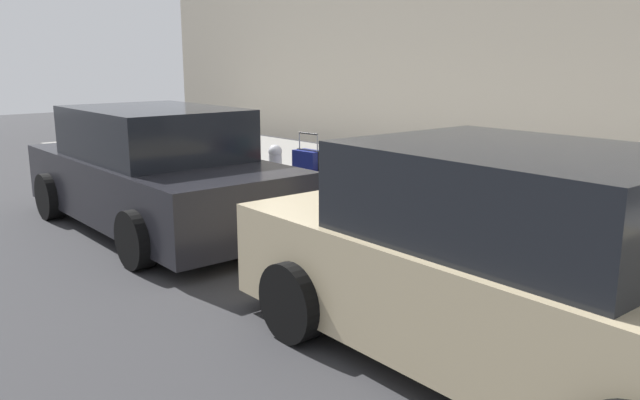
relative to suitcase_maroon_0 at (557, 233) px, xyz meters
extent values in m
plane|color=#333335|center=(4.32, 0.56, -0.46)|extent=(40.00, 40.00, 0.00)
cube|color=gray|center=(4.32, -1.94, -0.39)|extent=(18.00, 5.00, 0.14)
cube|color=maroon|center=(0.00, 0.00, 0.00)|extent=(0.37, 0.22, 0.64)
cube|color=black|center=(0.00, 0.00, 0.00)|extent=(0.36, 0.07, 0.66)
cylinder|color=gray|center=(-0.15, 0.01, 0.34)|extent=(0.02, 0.02, 0.04)
cylinder|color=gray|center=(0.15, -0.01, 0.34)|extent=(0.02, 0.02, 0.04)
cylinder|color=black|center=(0.00, 0.00, 0.36)|extent=(0.30, 0.05, 0.02)
cylinder|color=black|center=(-0.15, 0.01, -0.30)|extent=(0.05, 0.02, 0.04)
cylinder|color=black|center=(0.15, -0.01, -0.30)|extent=(0.05, 0.02, 0.04)
cube|color=navy|center=(0.41, 0.06, 0.04)|extent=(0.36, 0.27, 0.73)
cube|color=black|center=(0.41, 0.06, 0.04)|extent=(0.35, 0.06, 0.75)
cylinder|color=gray|center=(0.26, 0.07, 0.50)|extent=(0.02, 0.02, 0.19)
cylinder|color=gray|center=(0.55, 0.06, 0.50)|extent=(0.02, 0.02, 0.19)
cylinder|color=black|center=(0.41, 0.06, 0.60)|extent=(0.29, 0.04, 0.02)
cylinder|color=black|center=(0.26, 0.07, -0.30)|extent=(0.04, 0.02, 0.04)
cylinder|color=black|center=(0.55, 0.06, -0.30)|extent=(0.04, 0.02, 0.04)
cube|color=#0F606B|center=(0.82, 0.04, 0.05)|extent=(0.39, 0.21, 0.74)
cube|color=black|center=(0.82, 0.04, 0.05)|extent=(0.38, 0.06, 0.76)
cylinder|color=gray|center=(0.67, 0.03, 0.44)|extent=(0.02, 0.02, 0.04)
cylinder|color=gray|center=(0.98, 0.05, 0.44)|extent=(0.02, 0.02, 0.04)
cylinder|color=black|center=(0.82, 0.04, 0.46)|extent=(0.32, 0.04, 0.02)
cylinder|color=black|center=(0.66, 0.03, -0.30)|extent=(0.05, 0.02, 0.04)
cylinder|color=black|center=(0.99, 0.05, -0.30)|extent=(0.05, 0.02, 0.04)
cube|color=red|center=(1.26, 0.05, -0.02)|extent=(0.38, 0.24, 0.61)
cube|color=black|center=(1.26, 0.05, -0.02)|extent=(0.39, 0.05, 0.62)
cylinder|color=gray|center=(1.10, 0.05, 0.43)|extent=(0.02, 0.02, 0.30)
cylinder|color=gray|center=(1.42, 0.05, 0.43)|extent=(0.02, 0.02, 0.30)
cylinder|color=black|center=(1.26, 0.05, 0.58)|extent=(0.32, 0.03, 0.02)
cylinder|color=black|center=(1.09, 0.05, -0.30)|extent=(0.04, 0.02, 0.04)
cylinder|color=black|center=(1.42, 0.05, -0.30)|extent=(0.04, 0.02, 0.04)
cube|color=#9EA0A8|center=(1.74, -0.01, -0.06)|extent=(0.49, 0.27, 0.52)
cube|color=black|center=(1.74, -0.01, -0.06)|extent=(0.49, 0.08, 0.53)
cylinder|color=gray|center=(1.53, 0.00, 0.31)|extent=(0.02, 0.02, 0.22)
cylinder|color=gray|center=(1.95, -0.03, 0.31)|extent=(0.02, 0.02, 0.22)
cylinder|color=black|center=(1.74, -0.01, 0.42)|extent=(0.42, 0.06, 0.02)
cylinder|color=black|center=(1.53, 0.00, -0.30)|extent=(0.05, 0.02, 0.04)
cylinder|color=black|center=(1.96, -0.03, -0.30)|extent=(0.05, 0.02, 0.04)
cube|color=black|center=(2.25, -0.05, 0.02)|extent=(0.44, 0.27, 0.69)
cube|color=black|center=(2.25, -0.05, 0.02)|extent=(0.44, 0.07, 0.71)
cylinder|color=gray|center=(2.07, -0.05, 0.48)|extent=(0.02, 0.02, 0.22)
cylinder|color=gray|center=(2.44, -0.04, 0.48)|extent=(0.02, 0.02, 0.22)
cylinder|color=black|center=(2.25, -0.05, 0.59)|extent=(0.37, 0.04, 0.02)
cylinder|color=black|center=(2.06, -0.06, -0.30)|extent=(0.04, 0.02, 0.04)
cylinder|color=black|center=(2.44, -0.04, -0.30)|extent=(0.04, 0.02, 0.04)
cube|color=#59601E|center=(2.75, 0.00, 0.03)|extent=(0.45, 0.22, 0.70)
cube|color=black|center=(2.75, 0.00, 0.03)|extent=(0.45, 0.05, 0.71)
cylinder|color=gray|center=(2.56, -0.01, 0.49)|extent=(0.02, 0.02, 0.23)
cylinder|color=gray|center=(2.94, 0.00, 0.49)|extent=(0.02, 0.02, 0.23)
cylinder|color=black|center=(2.75, 0.00, 0.61)|extent=(0.39, 0.03, 0.02)
cylinder|color=black|center=(2.55, -0.01, -0.30)|extent=(0.04, 0.02, 0.04)
cylinder|color=black|center=(2.95, 0.00, -0.30)|extent=(0.04, 0.02, 0.04)
cube|color=maroon|center=(3.26, -0.05, -0.07)|extent=(0.47, 0.23, 0.51)
cube|color=black|center=(3.26, -0.05, -0.07)|extent=(0.48, 0.05, 0.52)
cylinder|color=gray|center=(3.06, -0.05, 0.20)|extent=(0.02, 0.02, 0.04)
cylinder|color=gray|center=(3.46, -0.05, 0.20)|extent=(0.02, 0.02, 0.04)
cylinder|color=black|center=(3.26, -0.05, 0.22)|extent=(0.41, 0.03, 0.02)
cylinder|color=black|center=(3.05, -0.05, -0.30)|extent=(0.04, 0.02, 0.04)
cylinder|color=black|center=(3.47, -0.05, -0.30)|extent=(0.04, 0.02, 0.04)
cube|color=navy|center=(3.76, 0.04, 0.06)|extent=(0.44, 0.27, 0.77)
cube|color=black|center=(3.76, 0.04, 0.06)|extent=(0.44, 0.07, 0.78)
cylinder|color=gray|center=(3.58, 0.03, 0.56)|extent=(0.02, 0.02, 0.24)
cylinder|color=gray|center=(3.95, 0.05, 0.56)|extent=(0.02, 0.02, 0.24)
cylinder|color=black|center=(3.76, 0.04, 0.69)|extent=(0.37, 0.04, 0.02)
cylinder|color=black|center=(3.58, 0.03, -0.30)|extent=(0.04, 0.02, 0.04)
cylinder|color=black|center=(3.95, 0.05, -0.30)|extent=(0.04, 0.02, 0.04)
cylinder|color=#99999E|center=(4.60, -0.01, -0.02)|extent=(0.20, 0.20, 0.61)
sphere|color=#99999E|center=(4.60, -0.01, 0.34)|extent=(0.21, 0.21, 0.21)
cylinder|color=#99999E|center=(4.75, -0.01, 0.01)|extent=(0.09, 0.10, 0.09)
cylinder|color=#99999E|center=(4.45, -0.01, 0.01)|extent=(0.09, 0.10, 0.09)
cylinder|color=#333338|center=(5.10, 0.14, 0.04)|extent=(0.14, 0.14, 0.73)
cube|color=tan|center=(-0.74, 2.07, 0.10)|extent=(4.37, 2.07, 0.78)
cube|color=black|center=(-0.74, 2.07, 0.82)|extent=(2.31, 1.81, 0.64)
cylinder|color=black|center=(0.64, 2.94, -0.14)|extent=(0.65, 0.25, 0.64)
cylinder|color=black|center=(0.54, 1.07, -0.14)|extent=(0.65, 0.25, 0.64)
cube|color=black|center=(4.45, 2.07, 0.10)|extent=(4.59, 2.00, 0.77)
cube|color=black|center=(4.45, 2.07, 0.80)|extent=(2.41, 1.77, 0.63)
cylinder|color=black|center=(5.89, 2.94, -0.14)|extent=(0.65, 0.24, 0.64)
cylinder|color=black|center=(5.82, 1.09, -0.14)|extent=(0.65, 0.24, 0.64)
cylinder|color=black|center=(3.08, 3.05, -0.14)|extent=(0.65, 0.24, 0.64)
cylinder|color=black|center=(3.02, 1.20, -0.14)|extent=(0.65, 0.24, 0.64)
camera|label=1|loc=(-2.95, 5.90, 1.71)|focal=35.50mm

